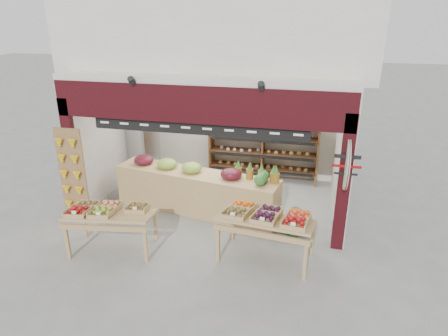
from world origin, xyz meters
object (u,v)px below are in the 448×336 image
back_shelving (263,138)px  display_table_left (106,212)px  watermelon_pile (293,223)px  mid_counter (196,190)px  cardboard_stack (154,178)px  display_table_right (267,217)px  refrigerator (142,144)px

back_shelving → display_table_left: back_shelving is taller
display_table_left → watermelon_pile: 3.73m
mid_counter → display_table_left: mid_counter is taller
cardboard_stack → display_table_left: size_ratio=0.63×
back_shelving → display_table_left: (-2.38, -4.02, -0.37)m
back_shelving → display_table_right: 3.72m
display_table_right → watermelon_pile: (0.42, 1.10, -0.67)m
watermelon_pile → display_table_right: bearing=-110.8°
watermelon_pile → mid_counter: bearing=170.1°
back_shelving → watermelon_pile: (1.00, -2.56, -0.97)m
cardboard_stack → refrigerator: bearing=130.3°
back_shelving → display_table_right: size_ratio=1.62×
cardboard_stack → mid_counter: bearing=-34.9°
watermelon_pile → display_table_left: bearing=-156.6°
display_table_right → mid_counter: bearing=140.0°
cardboard_stack → watermelon_pile: size_ratio=1.59×
back_shelving → display_table_left: 4.69m
display_table_left → display_table_right: (2.96, 0.36, 0.06)m
back_shelving → refrigerator: (-3.23, -0.46, -0.26)m
display_table_left → display_table_right: bearing=6.9°
back_shelving → cardboard_stack: back_shelving is taller
refrigerator → mid_counter: bearing=-20.3°
back_shelving → display_table_right: back_shelving is taller
refrigerator → cardboard_stack: 1.14m
watermelon_pile → back_shelving: bearing=111.4°
cardboard_stack → mid_counter: 1.76m
display_table_left → display_table_right: size_ratio=0.95×
refrigerator → mid_counter: (2.04, -1.72, -0.37)m
display_table_left → refrigerator: bearing=103.5°
display_table_left → watermelon_pile: (3.38, 1.46, -0.60)m
back_shelving → display_table_left: bearing=-120.6°
refrigerator → cardboard_stack: (0.61, -0.72, -0.63)m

